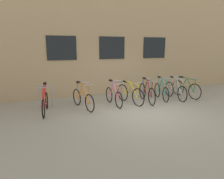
{
  "coord_description": "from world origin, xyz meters",
  "views": [
    {
      "loc": [
        -3.64,
        -6.13,
        2.36
      ],
      "look_at": [
        -0.62,
        1.6,
        0.58
      ],
      "focal_mm": 32.4,
      "sensor_mm": 36.0,
      "label": 1
    }
  ],
  "objects_px": {
    "bicycle_orange": "(83,99)",
    "bicycle_teal": "(161,91)",
    "bicycle_green": "(186,89)",
    "bicycle_maroon": "(147,93)",
    "bicycle_pink": "(114,96)",
    "bicycle_red": "(45,103)",
    "bicycle_yellow": "(130,94)",
    "bicycle_silver": "(175,90)"
  },
  "relations": [
    {
      "from": "bicycle_orange",
      "to": "bicycle_teal",
      "type": "bearing_deg",
      "value": 0.8
    },
    {
      "from": "bicycle_orange",
      "to": "bicycle_green",
      "type": "height_order",
      "value": "bicycle_orange"
    },
    {
      "from": "bicycle_maroon",
      "to": "bicycle_orange",
      "type": "bearing_deg",
      "value": 178.42
    },
    {
      "from": "bicycle_maroon",
      "to": "bicycle_pink",
      "type": "bearing_deg",
      "value": 177.07
    },
    {
      "from": "bicycle_pink",
      "to": "bicycle_maroon",
      "type": "distance_m",
      "value": 1.52
    },
    {
      "from": "bicycle_orange",
      "to": "bicycle_teal",
      "type": "height_order",
      "value": "bicycle_teal"
    },
    {
      "from": "bicycle_green",
      "to": "bicycle_teal",
      "type": "bearing_deg",
      "value": 178.12
    },
    {
      "from": "bicycle_red",
      "to": "bicycle_maroon",
      "type": "bearing_deg",
      "value": -0.34
    },
    {
      "from": "bicycle_pink",
      "to": "bicycle_yellow",
      "type": "relative_size",
      "value": 0.93
    },
    {
      "from": "bicycle_orange",
      "to": "bicycle_pink",
      "type": "bearing_deg",
      "value": 0.02
    },
    {
      "from": "bicycle_pink",
      "to": "bicycle_yellow",
      "type": "bearing_deg",
      "value": -0.91
    },
    {
      "from": "bicycle_red",
      "to": "bicycle_green",
      "type": "bearing_deg",
      "value": 0.52
    },
    {
      "from": "bicycle_yellow",
      "to": "bicycle_teal",
      "type": "bearing_deg",
      "value": 2.2
    },
    {
      "from": "bicycle_red",
      "to": "bicycle_yellow",
      "type": "bearing_deg",
      "value": 0.68
    },
    {
      "from": "bicycle_orange",
      "to": "bicycle_silver",
      "type": "height_order",
      "value": "bicycle_silver"
    },
    {
      "from": "bicycle_silver",
      "to": "bicycle_red",
      "type": "relative_size",
      "value": 1.02
    },
    {
      "from": "bicycle_pink",
      "to": "bicycle_teal",
      "type": "height_order",
      "value": "bicycle_teal"
    },
    {
      "from": "bicycle_yellow",
      "to": "bicycle_teal",
      "type": "xyz_separation_m",
      "value": [
        1.61,
        0.06,
        -0.02
      ]
    },
    {
      "from": "bicycle_green",
      "to": "bicycle_maroon",
      "type": "relative_size",
      "value": 0.97
    },
    {
      "from": "bicycle_yellow",
      "to": "bicycle_green",
      "type": "height_order",
      "value": "bicycle_green"
    },
    {
      "from": "bicycle_yellow",
      "to": "bicycle_red",
      "type": "relative_size",
      "value": 1.01
    },
    {
      "from": "bicycle_teal",
      "to": "bicycle_red",
      "type": "distance_m",
      "value": 5.03
    },
    {
      "from": "bicycle_green",
      "to": "bicycle_maroon",
      "type": "bearing_deg",
      "value": -177.81
    },
    {
      "from": "bicycle_orange",
      "to": "bicycle_red",
      "type": "relative_size",
      "value": 1.0
    },
    {
      "from": "bicycle_yellow",
      "to": "bicycle_orange",
      "type": "distance_m",
      "value": 2.02
    },
    {
      "from": "bicycle_green",
      "to": "bicycle_red",
      "type": "xyz_separation_m",
      "value": [
        -6.39,
        -0.06,
        -0.01
      ]
    },
    {
      "from": "bicycle_pink",
      "to": "bicycle_maroon",
      "type": "xyz_separation_m",
      "value": [
        1.52,
        -0.08,
        0.03
      ]
    },
    {
      "from": "bicycle_silver",
      "to": "bicycle_maroon",
      "type": "bearing_deg",
      "value": 178.88
    },
    {
      "from": "bicycle_teal",
      "to": "bicycle_silver",
      "type": "bearing_deg",
      "value": -13.44
    },
    {
      "from": "bicycle_orange",
      "to": "bicycle_silver",
      "type": "relative_size",
      "value": 0.98
    },
    {
      "from": "bicycle_pink",
      "to": "bicycle_maroon",
      "type": "height_order",
      "value": "bicycle_maroon"
    },
    {
      "from": "bicycle_green",
      "to": "bicycle_red",
      "type": "height_order",
      "value": "bicycle_red"
    },
    {
      "from": "bicycle_red",
      "to": "bicycle_maroon",
      "type": "height_order",
      "value": "bicycle_red"
    },
    {
      "from": "bicycle_green",
      "to": "bicycle_pink",
      "type": "bearing_deg",
      "value": -179.91
    },
    {
      "from": "bicycle_green",
      "to": "bicycle_red",
      "type": "relative_size",
      "value": 1.02
    },
    {
      "from": "bicycle_orange",
      "to": "bicycle_maroon",
      "type": "bearing_deg",
      "value": -1.58
    },
    {
      "from": "bicycle_yellow",
      "to": "bicycle_orange",
      "type": "relative_size",
      "value": 1.01
    },
    {
      "from": "bicycle_teal",
      "to": "bicycle_orange",
      "type": "bearing_deg",
      "value": -179.2
    },
    {
      "from": "bicycle_orange",
      "to": "bicycle_maroon",
      "type": "distance_m",
      "value": 2.8
    },
    {
      "from": "bicycle_green",
      "to": "bicycle_teal",
      "type": "distance_m",
      "value": 1.35
    },
    {
      "from": "bicycle_yellow",
      "to": "bicycle_green",
      "type": "bearing_deg",
      "value": 0.34
    },
    {
      "from": "bicycle_yellow",
      "to": "bicycle_silver",
      "type": "bearing_deg",
      "value": -2.39
    }
  ]
}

